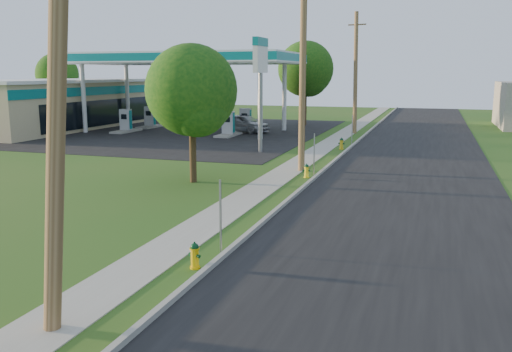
{
  "coord_description": "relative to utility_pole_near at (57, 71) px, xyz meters",
  "views": [
    {
      "loc": [
        5.55,
        -8.84,
        4.77
      ],
      "look_at": [
        0.0,
        8.0,
        1.4
      ],
      "focal_mm": 38.0,
      "sensor_mm": 36.0,
      "label": 1
    }
  ],
  "objects": [
    {
      "name": "sign_post_near",
      "position": [
        0.85,
        5.2,
        -3.8
      ],
      "size": [
        0.05,
        0.04,
        2.0
      ],
      "primitive_type": "cube",
      "color": "gray",
      "rests_on": "ground"
    },
    {
      "name": "hydrant_far",
      "position": [
        0.62,
        26.34,
        -4.43
      ],
      "size": [
        0.4,
        0.35,
        0.76
      ],
      "color": "gold",
      "rests_on": "ground"
    },
    {
      "name": "price_pylon",
      "position": [
        -3.9,
        23.5,
        0.63
      ],
      "size": [
        0.34,
        2.04,
        6.85
      ],
      "color": "gray",
      "rests_on": "ground"
    },
    {
      "name": "sign_post_far",
      "position": [
        0.85,
        29.2,
        -3.8
      ],
      "size": [
        0.05,
        0.04,
        2.0
      ],
      "primitive_type": "cube",
      "color": "gray",
      "rests_on": "ground"
    },
    {
      "name": "forecourt",
      "position": [
        -15.4,
        33.0,
        -4.79
      ],
      "size": [
        26.0,
        28.0,
        0.02
      ],
      "primitive_type": "cube",
      "color": "black",
      "rests_on": "ground"
    },
    {
      "name": "fuel_pump_nw",
      "position": [
        -17.9,
        31.0,
        -4.08
      ],
      "size": [
        1.2,
        3.2,
        1.9
      ],
      "color": "gray",
      "rests_on": "ground"
    },
    {
      "name": "tree_lot",
      "position": [
        -5.28,
        41.66,
        0.18
      ],
      "size": [
        5.1,
        5.1,
        7.73
      ],
      "color": "#322416",
      "rests_on": "ground"
    },
    {
      "name": "car_silver",
      "position": [
        -8.61,
        34.0,
        -4.06
      ],
      "size": [
        4.72,
        3.33,
        1.49
      ],
      "primitive_type": "imported",
      "rotation": [
        0.0,
        0.0,
        1.17
      ],
      "color": "#A7A9AE",
      "rests_on": "ground"
    },
    {
      "name": "utility_pole_near",
      "position": [
        0.0,
        0.0,
        0.0
      ],
      "size": [
        1.4,
        0.32,
        9.48
      ],
      "color": "brown",
      "rests_on": "ground"
    },
    {
      "name": "hydrant_near",
      "position": [
        0.71,
        3.82,
        -4.47
      ],
      "size": [
        0.35,
        0.32,
        0.69
      ],
      "color": "#DBAD0A",
      "rests_on": "ground"
    },
    {
      "name": "fuel_pump_se",
      "position": [
        -8.9,
        35.0,
        -4.08
      ],
      "size": [
        1.2,
        3.2,
        1.9
      ],
      "color": "gray",
      "rests_on": "ground"
    },
    {
      "name": "fuel_pump_ne",
      "position": [
        -8.9,
        31.0,
        -4.08
      ],
      "size": [
        1.2,
        3.2,
        1.9
      ],
      "color": "gray",
      "rests_on": "ground"
    },
    {
      "name": "sidewalk",
      "position": [
        -0.65,
        11.0,
        -4.79
      ],
      "size": [
        1.5,
        120.0,
        0.03
      ],
      "primitive_type": "cube",
      "color": "#99978C",
      "rests_on": "ground"
    },
    {
      "name": "convenience_store",
      "position": [
        -26.38,
        33.0,
        -2.67
      ],
      "size": [
        10.4,
        22.4,
        4.25
      ],
      "color": "tan",
      "rests_on": "ground"
    },
    {
      "name": "hydrant_mid",
      "position": [
        0.65,
        16.35,
        -4.48
      ],
      "size": [
        0.34,
        0.3,
        0.67
      ],
      "color": "yellow",
      "rests_on": "ground"
    },
    {
      "name": "gas_canopy",
      "position": [
        -13.4,
        33.0,
        1.09
      ],
      "size": [
        18.18,
        9.18,
        6.4
      ],
      "color": "silver",
      "rests_on": "ground"
    },
    {
      "name": "curb",
      "position": [
        1.1,
        11.0,
        -4.73
      ],
      "size": [
        0.15,
        120.0,
        0.15
      ],
      "primitive_type": "cube",
      "color": "gray",
      "rests_on": "ground"
    },
    {
      "name": "road",
      "position": [
        5.1,
        11.0,
        -4.79
      ],
      "size": [
        8.0,
        120.0,
        0.02
      ],
      "primitive_type": "cube",
      "color": "black",
      "rests_on": "ground"
    },
    {
      "name": "utility_pole_far",
      "position": [
        -0.0,
        36.0,
        0.0
      ],
      "size": [
        1.4,
        0.32,
        9.5
      ],
      "color": "brown",
      "rests_on": "ground"
    },
    {
      "name": "ground_plane",
      "position": [
        0.6,
        1.0,
        -4.8
      ],
      "size": [
        140.0,
        140.0,
        0.0
      ],
      "primitive_type": "plane",
      "color": "#235517",
      "rests_on": "ground"
    },
    {
      "name": "fuel_pump_sw",
      "position": [
        -17.9,
        35.0,
        -4.08
      ],
      "size": [
        1.2,
        3.2,
        1.9
      ],
      "color": "gray",
      "rests_on": "ground"
    },
    {
      "name": "utility_pole_mid",
      "position": [
        -0.0,
        18.0,
        0.15
      ],
      "size": [
        1.4,
        0.32,
        9.8
      ],
      "color": "brown",
      "rests_on": "ground"
    },
    {
      "name": "sign_post_mid",
      "position": [
        0.85,
        17.0,
        -3.8
      ],
      "size": [
        0.05,
        0.04,
        2.0
      ],
      "primitive_type": "cube",
      "color": "gray",
      "rests_on": "ground"
    },
    {
      "name": "tree_verge",
      "position": [
        -3.82,
        13.7,
        -0.91
      ],
      "size": [
        3.99,
        3.99,
        6.05
      ],
      "color": "#322416",
      "rests_on": "ground"
    },
    {
      "name": "tree_back",
      "position": [
        -33.35,
        42.56,
        -0.32
      ],
      "size": [
        4.6,
        4.6,
        6.97
      ],
      "color": "#322416",
      "rests_on": "ground"
    }
  ]
}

